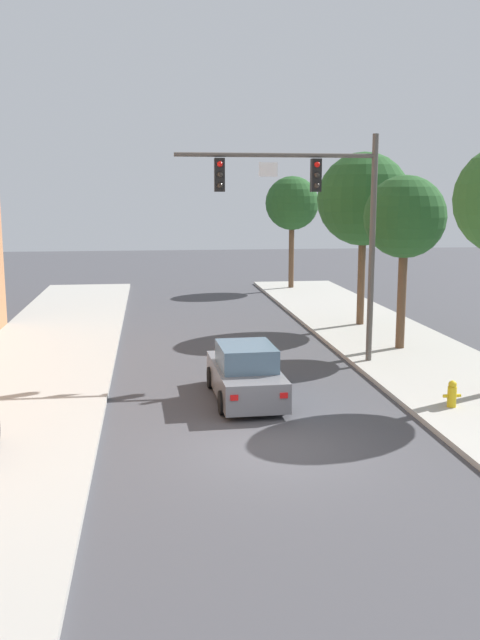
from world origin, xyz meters
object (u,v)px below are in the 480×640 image
car_lead_grey (245,374)px  street_tree_third (364,200)px  street_tree_second (405,218)px  street_tree_farthest (292,204)px  fire_hydrant (452,394)px  traffic_signal_mast (318,206)px

car_lead_grey → street_tree_third: bearing=57.7°
car_lead_grey → street_tree_second: (6.49, 5.35, 4.17)m
street_tree_third → street_tree_farthest: 12.64m
car_lead_grey → street_tree_farthest: bearing=75.3°
fire_hydrant → traffic_signal_mast: bearing=113.7°
traffic_signal_mast → street_tree_farthest: (3.11, 19.30, -0.12)m
fire_hydrant → car_lead_grey: bearing=160.2°
street_tree_second → fire_hydrant: bearing=-99.6°
traffic_signal_mast → street_tree_third: (3.61, 6.68, 0.18)m
traffic_signal_mast → car_lead_grey: traffic_signal_mast is taller
traffic_signal_mast → fire_hydrant: size_ratio=10.42×
traffic_signal_mast → street_tree_farthest: bearing=80.8°
street_tree_second → traffic_signal_mast: bearing=-153.8°
car_lead_grey → street_tree_second: street_tree_second is taller
car_lead_grey → street_tree_second: bearing=39.5°
fire_hydrant → street_tree_second: street_tree_second is taller
street_tree_third → street_tree_farthest: street_tree_third is taller
traffic_signal_mast → fire_hydrant: 7.68m
car_lead_grey → street_tree_third: 13.04m
traffic_signal_mast → car_lead_grey: 6.50m
traffic_signal_mast → street_tree_farthest: size_ratio=1.12×
street_tree_farthest → car_lead_grey: bearing=-104.7°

